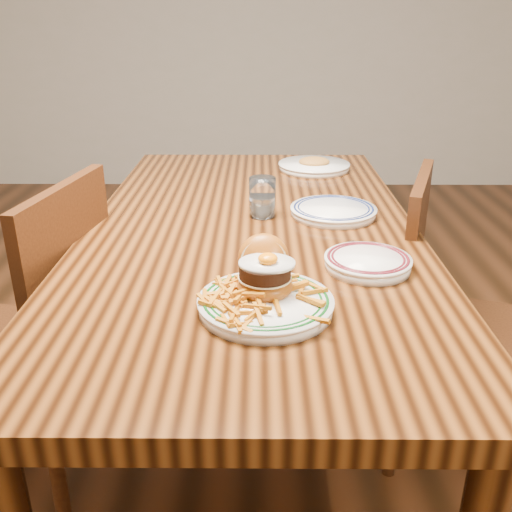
{
  "coord_description": "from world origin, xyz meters",
  "views": [
    {
      "loc": [
        0.02,
        -1.39,
        1.26
      ],
      "look_at": [
        0.02,
        -0.45,
        0.86
      ],
      "focal_mm": 40.0,
      "sensor_mm": 36.0,
      "label": 1
    }
  ],
  "objects_px": {
    "chair_right": "(448,316)",
    "side_plate": "(368,261)",
    "chair_left": "(38,338)",
    "table": "(251,257)",
    "main_plate": "(265,291)"
  },
  "relations": [
    {
      "from": "chair_right",
      "to": "main_plate",
      "type": "relative_size",
      "value": 3.3
    },
    {
      "from": "chair_left",
      "to": "side_plate",
      "type": "relative_size",
      "value": 4.52
    },
    {
      "from": "main_plate",
      "to": "side_plate",
      "type": "height_order",
      "value": "main_plate"
    },
    {
      "from": "chair_left",
      "to": "main_plate",
      "type": "relative_size",
      "value": 3.42
    },
    {
      "from": "table",
      "to": "main_plate",
      "type": "bearing_deg",
      "value": -85.82
    },
    {
      "from": "chair_right",
      "to": "side_plate",
      "type": "height_order",
      "value": "chair_right"
    },
    {
      "from": "chair_right",
      "to": "side_plate",
      "type": "distance_m",
      "value": 0.53
    },
    {
      "from": "main_plate",
      "to": "side_plate",
      "type": "bearing_deg",
      "value": 36.17
    },
    {
      "from": "chair_left",
      "to": "chair_right",
      "type": "relative_size",
      "value": 1.04
    },
    {
      "from": "table",
      "to": "side_plate",
      "type": "bearing_deg",
      "value": -46.13
    },
    {
      "from": "chair_right",
      "to": "main_plate",
      "type": "distance_m",
      "value": 0.79
    },
    {
      "from": "chair_left",
      "to": "chair_right",
      "type": "height_order",
      "value": "chair_left"
    },
    {
      "from": "main_plate",
      "to": "chair_left",
      "type": "bearing_deg",
      "value": 148.33
    },
    {
      "from": "chair_left",
      "to": "side_plate",
      "type": "distance_m",
      "value": 0.87
    },
    {
      "from": "table",
      "to": "main_plate",
      "type": "distance_m",
      "value": 0.46
    }
  ]
}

